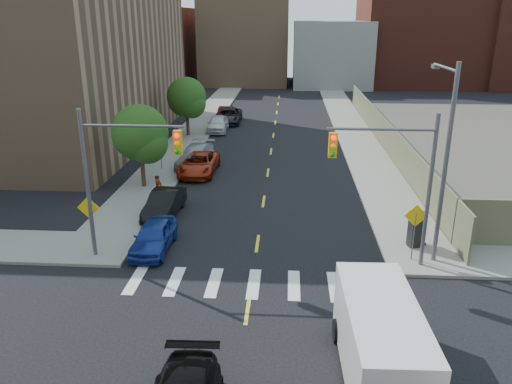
# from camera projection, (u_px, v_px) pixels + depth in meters

# --- Properties ---
(ground) EXTENTS (160.00, 160.00, 0.00)m
(ground) POSITION_uv_depth(u_px,v_px,m) (243.00, 342.00, 17.36)
(ground) COLOR black
(ground) RESTS_ON ground
(sidewalk_nw) EXTENTS (3.50, 73.00, 0.15)m
(sidewalk_nw) POSITION_uv_depth(u_px,v_px,m) (208.00, 115.00, 56.87)
(sidewalk_nw) COLOR gray
(sidewalk_nw) RESTS_ON ground
(sidewalk_ne) EXTENTS (3.50, 73.00, 0.15)m
(sidewalk_ne) POSITION_uv_depth(u_px,v_px,m) (345.00, 117.00, 55.90)
(sidewalk_ne) COLOR gray
(sidewalk_ne) RESTS_ON ground
(fence_north) EXTENTS (0.12, 44.00, 2.50)m
(fence_north) POSITION_uv_depth(u_px,v_px,m) (384.00, 133.00, 42.69)
(fence_north) COLOR #616345
(fence_north) RESTS_ON ground
(building_nw) EXTENTS (22.00, 30.00, 16.00)m
(building_nw) POSITION_uv_depth(u_px,v_px,m) (26.00, 49.00, 44.30)
(building_nw) COLOR #8C6B4C
(building_nw) RESTS_ON ground
(bg_bldg_west) EXTENTS (14.00, 18.00, 12.00)m
(bg_bldg_west) POSITION_uv_depth(u_px,v_px,m) (149.00, 46.00, 82.60)
(bg_bldg_west) COLOR #592319
(bg_bldg_west) RESTS_ON ground
(bg_bldg_midwest) EXTENTS (14.00, 16.00, 15.00)m
(bg_bldg_midwest) POSITION_uv_depth(u_px,v_px,m) (246.00, 37.00, 82.98)
(bg_bldg_midwest) COLOR #8C6B4C
(bg_bldg_midwest) RESTS_ON ground
(bg_bldg_center) EXTENTS (12.00, 16.00, 10.00)m
(bg_bldg_center) POSITION_uv_depth(u_px,v_px,m) (331.00, 53.00, 81.06)
(bg_bldg_center) COLOR gray
(bg_bldg_center) RESTS_ON ground
(bg_bldg_east) EXTENTS (18.00, 18.00, 16.00)m
(bg_bldg_east) POSITION_uv_depth(u_px,v_px,m) (417.00, 34.00, 81.07)
(bg_bldg_east) COLOR #592319
(bg_bldg_east) RESTS_ON ground
(signal_nw) EXTENTS (4.59, 0.30, 7.00)m
(signal_nw) POSITION_uv_depth(u_px,v_px,m) (119.00, 165.00, 21.88)
(signal_nw) COLOR #59595E
(signal_nw) RESTS_ON ground
(signal_ne) EXTENTS (4.59, 0.30, 7.00)m
(signal_ne) POSITION_uv_depth(u_px,v_px,m) (395.00, 171.00, 21.13)
(signal_ne) COLOR #59595E
(signal_ne) RESTS_ON ground
(streetlight_ne) EXTENTS (0.25, 3.70, 9.00)m
(streetlight_ne) POSITION_uv_depth(u_px,v_px,m) (444.00, 150.00, 21.61)
(streetlight_ne) COLOR #59595E
(streetlight_ne) RESTS_ON ground
(warn_sign_nw) EXTENTS (1.06, 0.06, 2.83)m
(warn_sign_nw) POSITION_uv_depth(u_px,v_px,m) (89.00, 214.00, 23.30)
(warn_sign_nw) COLOR #59595E
(warn_sign_nw) RESTS_ON ground
(warn_sign_ne) EXTENTS (1.06, 0.06, 2.83)m
(warn_sign_ne) POSITION_uv_depth(u_px,v_px,m) (415.00, 222.00, 22.37)
(warn_sign_ne) COLOR #59595E
(warn_sign_ne) RESTS_ON ground
(warn_sign_midwest) EXTENTS (1.06, 0.06, 2.83)m
(warn_sign_midwest) POSITION_uv_depth(u_px,v_px,m) (160.00, 144.00, 36.00)
(warn_sign_midwest) COLOR #59595E
(warn_sign_midwest) RESTS_ON ground
(tree_west_near) EXTENTS (3.66, 3.64, 5.52)m
(tree_west_near) POSITION_uv_depth(u_px,v_px,m) (140.00, 136.00, 31.80)
(tree_west_near) COLOR #332114
(tree_west_near) RESTS_ON ground
(tree_west_far) EXTENTS (3.66, 3.64, 5.52)m
(tree_west_far) POSITION_uv_depth(u_px,v_px,m) (187.00, 99.00, 45.91)
(tree_west_far) COLOR #332114
(tree_west_far) RESTS_ON ground
(parked_car_blue) EXTENTS (1.71, 4.13, 1.40)m
(parked_car_blue) POSITION_uv_depth(u_px,v_px,m) (154.00, 236.00, 24.03)
(parked_car_blue) COLOR navy
(parked_car_blue) RESTS_ON ground
(parked_car_black) EXTENTS (1.76, 4.39, 1.42)m
(parked_car_black) POSITION_uv_depth(u_px,v_px,m) (164.00, 203.00, 28.21)
(parked_car_black) COLOR black
(parked_car_black) RESTS_ON ground
(parked_car_red) EXTENTS (2.53, 5.31, 1.46)m
(parked_car_red) POSITION_uv_depth(u_px,v_px,m) (199.00, 164.00, 35.73)
(parked_car_red) COLOR #9A270F
(parked_car_red) RESTS_ON ground
(parked_car_silver) EXTENTS (2.59, 5.51, 1.55)m
(parked_car_silver) POSITION_uv_depth(u_px,v_px,m) (196.00, 156.00, 37.47)
(parked_car_silver) COLOR #9DA0A5
(parked_car_silver) RESTS_ON ground
(parked_car_white) EXTENTS (1.96, 4.68, 1.58)m
(parked_car_white) POSITION_uv_depth(u_px,v_px,m) (218.00, 124.00, 48.76)
(parked_car_white) COLOR silver
(parked_car_white) RESTS_ON ground
(parked_car_maroon) EXTENTS (1.72, 4.29, 1.39)m
(parked_car_maroon) POSITION_uv_depth(u_px,v_px,m) (225.00, 113.00, 54.39)
(parked_car_maroon) COLOR #44170D
(parked_car_maroon) RESTS_ON ground
(parked_car_grey) EXTENTS (2.61, 5.54, 1.53)m
(parked_car_grey) POSITION_uv_depth(u_px,v_px,m) (229.00, 116.00, 52.77)
(parked_car_grey) COLOR black
(parked_car_grey) RESTS_ON ground
(cargo_van) EXTENTS (2.49, 5.69, 2.58)m
(cargo_van) POSITION_uv_depth(u_px,v_px,m) (379.00, 337.00, 15.41)
(cargo_van) COLOR silver
(cargo_van) RESTS_ON ground
(mailbox) EXTENTS (0.73, 0.63, 1.53)m
(mailbox) POSITION_uv_depth(u_px,v_px,m) (416.00, 230.00, 24.21)
(mailbox) COLOR #0E1157
(mailbox) RESTS_ON sidewalk_ne
(payphone) EXTENTS (0.66, 0.59, 1.85)m
(payphone) POSITION_uv_depth(u_px,v_px,m) (416.00, 229.00, 23.92)
(payphone) COLOR black
(payphone) RESTS_ON sidewalk_ne
(pedestrian_west) EXTENTS (0.56, 0.68, 1.60)m
(pedestrian_west) POSITION_uv_depth(u_px,v_px,m) (158.00, 188.00, 29.94)
(pedestrian_west) COLOR gray
(pedestrian_west) RESTS_ON sidewalk_nw
(pedestrian_east) EXTENTS (1.00, 0.87, 1.74)m
(pedestrian_east) POSITION_uv_depth(u_px,v_px,m) (419.00, 227.00, 24.23)
(pedestrian_east) COLOR gray
(pedestrian_east) RESTS_ON sidewalk_ne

